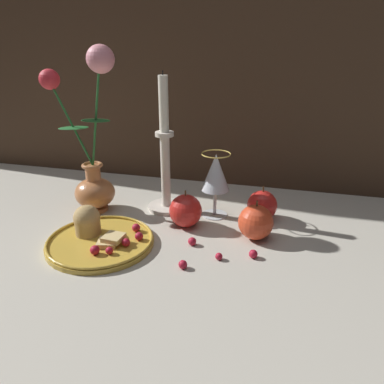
# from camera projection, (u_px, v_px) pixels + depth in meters

# --- Properties ---
(ground_plane) EXTENTS (2.40, 2.40, 0.00)m
(ground_plane) POSITION_uv_depth(u_px,v_px,m) (151.00, 229.00, 0.85)
(ground_plane) COLOR #B7B2A3
(ground_plane) RESTS_ON ground
(vase) EXTENTS (0.19, 0.10, 0.39)m
(vase) POSITION_uv_depth(u_px,v_px,m) (92.00, 158.00, 0.90)
(vase) COLOR #B77042
(vase) RESTS_ON ground_plane
(plate_with_pastries) EXTENTS (0.22, 0.22, 0.08)m
(plate_with_pastries) POSITION_uv_depth(u_px,v_px,m) (98.00, 236.00, 0.79)
(plate_with_pastries) COLOR gold
(plate_with_pastries) RESTS_ON ground_plane
(wine_glass) EXTENTS (0.07, 0.07, 0.16)m
(wine_glass) POSITION_uv_depth(u_px,v_px,m) (216.00, 175.00, 0.88)
(wine_glass) COLOR silver
(wine_glass) RESTS_ON ground_plane
(candlestick) EXTENTS (0.09, 0.09, 0.34)m
(candlestick) POSITION_uv_depth(u_px,v_px,m) (165.00, 165.00, 0.91)
(candlestick) COLOR silver
(candlestick) RESTS_ON ground_plane
(apple_beside_vase) EXTENTS (0.08, 0.08, 0.09)m
(apple_beside_vase) POSITION_uv_depth(u_px,v_px,m) (256.00, 222.00, 0.80)
(apple_beside_vase) COLOR #D14223
(apple_beside_vase) RESTS_ON ground_plane
(apple_near_glass) EXTENTS (0.07, 0.07, 0.08)m
(apple_near_glass) POSITION_uv_depth(u_px,v_px,m) (262.00, 205.00, 0.89)
(apple_near_glass) COLOR red
(apple_near_glass) RESTS_ON ground_plane
(apple_at_table_edge) EXTENTS (0.08, 0.08, 0.09)m
(apple_at_table_edge) POSITION_uv_depth(u_px,v_px,m) (186.00, 211.00, 0.86)
(apple_at_table_edge) COLOR red
(apple_at_table_edge) RESTS_ON ground_plane
(berry_near_plate) EXTENTS (0.02, 0.02, 0.02)m
(berry_near_plate) POSITION_uv_depth(u_px,v_px,m) (253.00, 254.00, 0.74)
(berry_near_plate) COLOR #AD192D
(berry_near_plate) RESTS_ON ground_plane
(berry_front_center) EXTENTS (0.02, 0.02, 0.02)m
(berry_front_center) POSITION_uv_depth(u_px,v_px,m) (192.00, 241.00, 0.78)
(berry_front_center) COLOR #AD192D
(berry_front_center) RESTS_ON ground_plane
(berry_by_glass_stem) EXTENTS (0.02, 0.02, 0.02)m
(berry_by_glass_stem) POSITION_uv_depth(u_px,v_px,m) (183.00, 264.00, 0.70)
(berry_by_glass_stem) COLOR #AD192D
(berry_by_glass_stem) RESTS_ON ground_plane
(berry_under_candlestick) EXTENTS (0.01, 0.01, 0.01)m
(berry_under_candlestick) POSITION_uv_depth(u_px,v_px,m) (219.00, 256.00, 0.73)
(berry_under_candlestick) COLOR #AD192D
(berry_under_candlestick) RESTS_ON ground_plane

